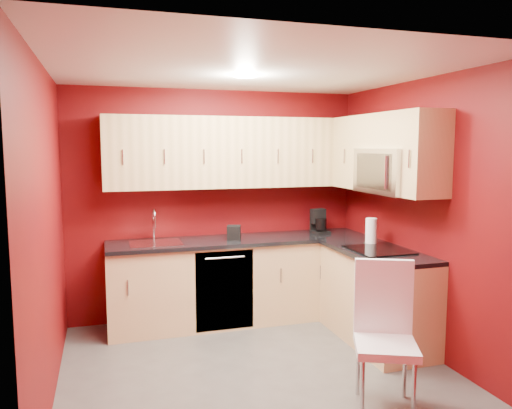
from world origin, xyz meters
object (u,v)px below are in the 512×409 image
sink (156,240)px  paper_towel (371,231)px  microwave (392,171)px  coffee_maker (321,221)px  napkin_holder (234,233)px  dining_chair (386,338)px

sink → paper_towel: bearing=-19.0°
microwave → sink: size_ratio=1.46×
coffee_maker → microwave: bearing=-85.0°
microwave → napkin_holder: microwave is taller
dining_chair → microwave: bearing=81.7°
coffee_maker → napkin_holder: bearing=176.2°
coffee_maker → dining_chair: (-0.45, -2.11, -0.52)m
paper_towel → dining_chair: bearing=-115.7°
sink → paper_towel: (2.06, -0.71, 0.10)m
microwave → napkin_holder: 1.73m
sink → napkin_holder: sink is taller
napkin_holder → paper_towel: paper_towel is taller
sink → napkin_holder: bearing=-4.5°
coffee_maker → paper_towel: (0.22, -0.74, -0.00)m
napkin_holder → dining_chair: (0.59, -2.03, -0.46)m
sink → coffee_maker: 1.85m
dining_chair → paper_towel: bearing=88.5°
napkin_holder → dining_chair: napkin_holder is taller
paper_towel → coffee_maker: bearing=106.6°
microwave → coffee_maker: (-0.25, 1.03, -0.61)m
sink → coffee_maker: size_ratio=1.91×
microwave → napkin_holder: size_ratio=5.08×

